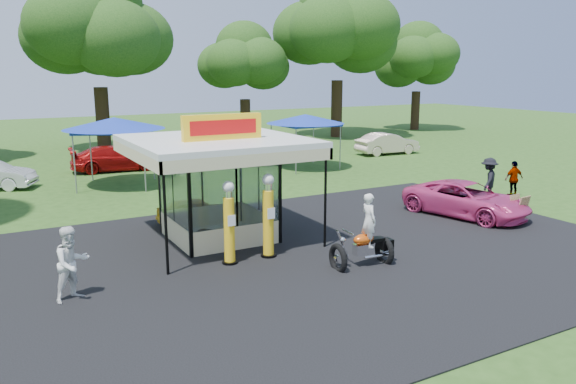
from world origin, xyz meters
name	(u,v)px	position (x,y,z in m)	size (l,w,h in m)	color
ground	(356,275)	(0.00, 0.00, 0.00)	(120.00, 120.00, 0.00)	#284B17
asphalt_apron	(317,254)	(0.00, 2.00, 0.02)	(20.00, 14.00, 0.04)	black
gas_station_kiosk	(218,186)	(-2.00, 4.99, 1.78)	(5.40, 5.40, 4.18)	white
gas_pump_left	(229,225)	(-2.70, 2.47, 1.18)	(0.46, 0.46, 2.47)	black
gas_pump_right	(268,218)	(-1.44, 2.47, 1.23)	(0.48, 0.48, 2.56)	black
motorcycle	(366,237)	(0.66, 0.45, 0.86)	(1.89, 0.99, 2.21)	black
spare_tires	(206,240)	(-2.85, 3.98, 0.35)	(0.87, 0.58, 0.72)	black
a_frame_sign	(519,209)	(8.44, 1.50, 0.52)	(0.59, 0.56, 1.02)	#593819
kiosk_car	(196,211)	(-2.00, 7.20, 0.48)	(1.13, 2.82, 0.96)	yellow
pink_sedan	(466,199)	(7.43, 3.12, 0.67)	(2.21, 4.79, 1.33)	#D73A7E
spectator_west	(72,264)	(-7.06, 1.96, 0.93)	(0.91, 0.71, 1.87)	white
spectator_east_a	(489,180)	(10.09, 4.43, 0.95)	(1.23, 0.71, 1.90)	black
spectator_east_b	(514,179)	(11.91, 4.61, 0.80)	(0.94, 0.39, 1.60)	gray
bg_car_b	(115,158)	(-2.11, 19.91, 0.70)	(1.95, 4.80, 1.39)	#A70D0C
bg_car_c	(245,152)	(5.14, 18.29, 0.77)	(1.83, 4.54, 1.55)	#B1B1B6
bg_car_d	(275,142)	(9.12, 22.01, 0.69)	(2.30, 4.98, 1.38)	slate
bg_car_e	(387,144)	(15.22, 17.52, 0.71)	(1.51, 4.33, 1.43)	beige
tent_west	(114,124)	(-2.97, 15.55, 3.01)	(4.76, 4.76, 3.33)	gray
tent_east	(305,119)	(7.59, 15.47, 2.79)	(4.42, 4.42, 3.09)	gray
oak_far_c	(97,34)	(-1.01, 28.38, 7.86)	(10.51, 10.51, 12.38)	black
oak_far_d	(245,67)	(10.14, 29.06, 5.77)	(7.61, 7.61, 9.06)	black
oak_far_e	(338,35)	(17.92, 27.64, 8.33)	(10.96, 10.96, 13.05)	black
oak_far_f	(418,62)	(27.68, 28.87, 6.24)	(8.06, 8.06, 9.71)	black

